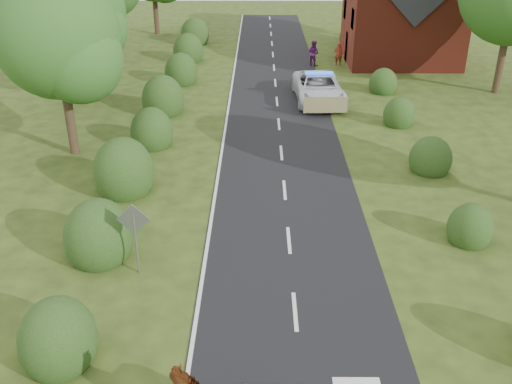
{
  "coord_description": "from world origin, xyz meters",
  "views": [
    {
      "loc": [
        -1.08,
        -13.44,
        10.83
      ],
      "look_at": [
        -1.19,
        5.29,
        1.3
      ],
      "focal_mm": 40.0,
      "sensor_mm": 36.0,
      "label": 1
    }
  ],
  "objects_px": {
    "road_sign": "(134,229)",
    "police_van": "(318,88)",
    "pedestrian_red": "(338,54)",
    "pedestrian_purple": "(313,53)"
  },
  "relations": [
    {
      "from": "road_sign",
      "to": "police_van",
      "type": "height_order",
      "value": "road_sign"
    },
    {
      "from": "pedestrian_red",
      "to": "road_sign",
      "type": "bearing_deg",
      "value": 70.05
    },
    {
      "from": "road_sign",
      "to": "pedestrian_purple",
      "type": "bearing_deg",
      "value": 73.51
    },
    {
      "from": "road_sign",
      "to": "pedestrian_purple",
      "type": "height_order",
      "value": "road_sign"
    },
    {
      "from": "police_van",
      "to": "pedestrian_purple",
      "type": "height_order",
      "value": "pedestrian_purple"
    },
    {
      "from": "pedestrian_red",
      "to": "pedestrian_purple",
      "type": "height_order",
      "value": "pedestrian_purple"
    },
    {
      "from": "pedestrian_red",
      "to": "police_van",
      "type": "bearing_deg",
      "value": 75.38
    },
    {
      "from": "police_van",
      "to": "road_sign",
      "type": "bearing_deg",
      "value": -115.04
    },
    {
      "from": "pedestrian_red",
      "to": "pedestrian_purple",
      "type": "bearing_deg",
      "value": 1.95
    },
    {
      "from": "pedestrian_purple",
      "to": "pedestrian_red",
      "type": "bearing_deg",
      "value": -138.56
    }
  ]
}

